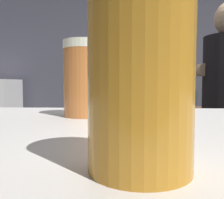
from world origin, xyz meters
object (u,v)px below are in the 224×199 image
(bottle_soy, at_px, (157,85))
(bottle_olive_oil, at_px, (137,84))
(pint_glass_near, at_px, (84,79))
(bottle_hot_sauce, at_px, (144,84))
(mixing_bowl, at_px, (162,105))
(pint_glass_far, at_px, (140,72))
(bottle_vinegar, at_px, (184,83))

(bottle_soy, xyz_separation_m, bottle_olive_oil, (-0.28, -0.14, 0.01))
(pint_glass_near, bearing_deg, bottle_hot_sauce, 83.07)
(mixing_bowl, xyz_separation_m, pint_glass_far, (-0.31, -1.95, 0.19))
(pint_glass_near, xyz_separation_m, bottle_olive_oil, (0.25, 2.81, -0.02))
(bottle_olive_oil, bearing_deg, bottle_vinegar, 4.90)
(pint_glass_far, bearing_deg, bottle_hot_sauce, 85.35)
(mixing_bowl, height_order, bottle_soy, bottle_soy)
(pint_glass_far, distance_m, bottle_vinegar, 3.26)
(pint_glass_far, xyz_separation_m, bottle_soy, (0.44, 3.25, -0.03))
(pint_glass_far, height_order, bottle_hot_sauce, bottle_hot_sauce)
(bottle_olive_oil, relative_size, bottle_hot_sauce, 1.00)
(pint_glass_near, bearing_deg, bottle_olive_oil, 84.97)
(pint_glass_near, relative_size, bottle_soy, 0.75)
(bottle_vinegar, relative_size, bottle_hot_sauce, 1.17)
(bottle_soy, distance_m, bottle_hot_sauce, 0.23)
(pint_glass_far, bearing_deg, pint_glass_near, 106.66)
(pint_glass_near, distance_m, bottle_vinegar, 2.99)
(pint_glass_far, distance_m, bottle_olive_oil, 3.11)
(pint_glass_far, distance_m, bottle_soy, 3.28)
(bottle_soy, relative_size, bottle_vinegar, 0.78)
(bottle_soy, bearing_deg, bottle_hot_sauce, -145.40)
(bottle_vinegar, relative_size, bottle_olive_oil, 1.17)
(bottle_soy, relative_size, bottle_hot_sauce, 0.92)
(pint_glass_far, height_order, bottle_soy, bottle_soy)
(pint_glass_near, xyz_separation_m, bottle_hot_sauce, (0.34, 2.82, -0.02))
(mixing_bowl, xyz_separation_m, pint_glass_near, (-0.40, -1.65, 0.19))
(bottle_olive_oil, bearing_deg, pint_glass_near, -95.03)
(bottle_hot_sauce, bearing_deg, bottle_olive_oil, -172.73)
(mixing_bowl, distance_m, bottle_olive_oil, 1.18)
(mixing_bowl, height_order, bottle_hot_sauce, bottle_hot_sauce)
(pint_glass_near, bearing_deg, pint_glass_far, -73.34)
(pint_glass_near, distance_m, pint_glass_far, 0.31)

